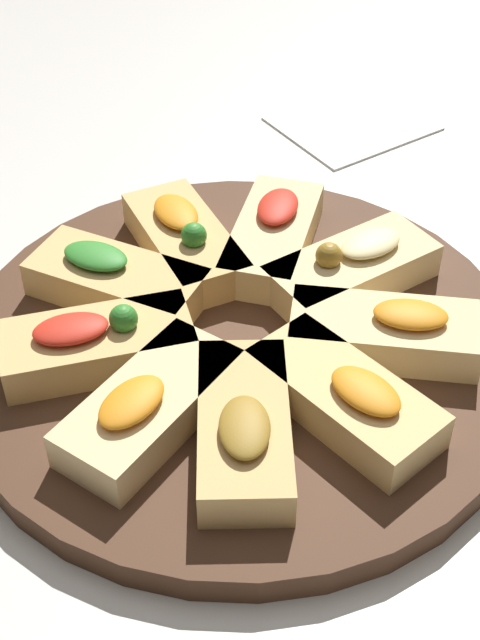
{
  "coord_description": "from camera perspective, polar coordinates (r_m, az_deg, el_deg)",
  "views": [
    {
      "loc": [
        0.27,
        0.36,
        0.44
      ],
      "look_at": [
        0.0,
        0.0,
        0.03
      ],
      "focal_mm": 50.0,
      "sensor_mm": 36.0,
      "label": 1
    }
  ],
  "objects": [
    {
      "name": "focaccia_slice_7",
      "position": [
        0.64,
        -7.97,
        2.55
      ],
      "size": [
        0.11,
        0.14,
        0.04
      ],
      "color": "tan",
      "rests_on": "serving_board"
    },
    {
      "name": "ground_plane",
      "position": [
        0.63,
        0.0,
        -2.32
      ],
      "size": [
        3.0,
        3.0,
        0.0
      ],
      "primitive_type": "plane",
      "color": "beige"
    },
    {
      "name": "focaccia_slice_4",
      "position": [
        0.65,
        7.19,
        3.28
      ],
      "size": [
        0.13,
        0.06,
        0.04
      ],
      "color": "#E5C689",
      "rests_on": "serving_board"
    },
    {
      "name": "focaccia_slice_5",
      "position": [
        0.68,
        2.12,
        5.42
      ],
      "size": [
        0.13,
        0.12,
        0.04
      ],
      "color": "#E5C689",
      "rests_on": "serving_board"
    },
    {
      "name": "napkin_stack",
      "position": [
        0.9,
        7.2,
        12.44
      ],
      "size": [
        0.14,
        0.12,
        0.0
      ],
      "primitive_type": "cube",
      "rotation": [
        0.0,
        0.0,
        -0.05
      ],
      "color": "white",
      "rests_on": "ground_plane"
    },
    {
      "name": "focaccia_slice_6",
      "position": [
        0.67,
        -3.56,
        5.11
      ],
      "size": [
        0.08,
        0.13,
        0.04
      ],
      "color": "tan",
      "rests_on": "serving_board"
    },
    {
      "name": "serving_board",
      "position": [
        0.62,
        0.0,
        -1.64
      ],
      "size": [
        0.39,
        0.39,
        0.02
      ],
      "primitive_type": "cylinder",
      "color": "#422819",
      "rests_on": "ground_plane"
    },
    {
      "name": "focaccia_slice_2",
      "position": [
        0.56,
        6.78,
        -4.93
      ],
      "size": [
        0.07,
        0.13,
        0.04
      ],
      "color": "#DBB775",
      "rests_on": "serving_board"
    },
    {
      "name": "focaccia_slice_8",
      "position": [
        0.59,
        -9.15,
        -1.48
      ],
      "size": [
        0.14,
        0.1,
        0.04
      ],
      "color": "tan",
      "rests_on": "serving_board"
    },
    {
      "name": "focaccia_slice_3",
      "position": [
        0.6,
        9.3,
        -0.74
      ],
      "size": [
        0.13,
        0.13,
        0.04
      ],
      "color": "#E5C689",
      "rests_on": "serving_board"
    },
    {
      "name": "focaccia_slice_1",
      "position": [
        0.54,
        0.25,
        -6.9
      ],
      "size": [
        0.12,
        0.13,
        0.04
      ],
      "color": "tan",
      "rests_on": "serving_board"
    },
    {
      "name": "focaccia_slice_0",
      "position": [
        0.55,
        -5.84,
        -5.52
      ],
      "size": [
        0.14,
        0.09,
        0.04
      ],
      "color": "#E5C689",
      "rests_on": "serving_board"
    }
  ]
}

